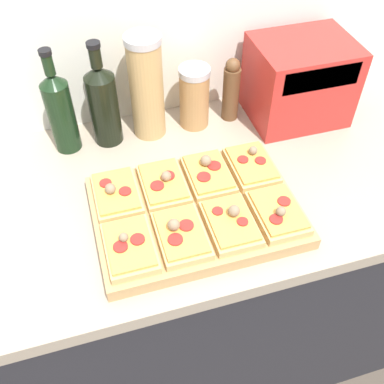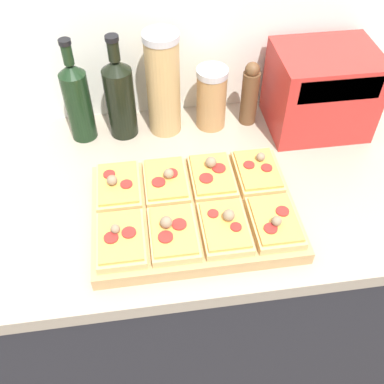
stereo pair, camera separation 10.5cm
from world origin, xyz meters
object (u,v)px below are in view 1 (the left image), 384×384
object	(u,v)px
grain_jar_tall	(146,88)
grain_jar_short	(194,97)
pepper_mill	(231,90)
toaster_oven	(299,81)
wine_bottle	(103,103)
cutting_board	(196,212)
olive_oil_bottle	(60,111)

from	to	relation	value
grain_jar_tall	grain_jar_short	world-z (taller)	grain_jar_tall
pepper_mill	toaster_oven	size ratio (longest dim) A/B	0.66
wine_bottle	pepper_mill	bearing A→B (deg)	0.00
grain_jar_short	toaster_oven	distance (m)	0.30
cutting_board	olive_oil_bottle	distance (m)	0.45
toaster_oven	olive_oil_bottle	bearing A→B (deg)	176.45
cutting_board	wine_bottle	bearing A→B (deg)	113.69
olive_oil_bottle	cutting_board	bearing A→B (deg)	-52.61
grain_jar_tall	pepper_mill	xyz separation A→B (m)	(0.24, 0.00, -0.05)
grain_jar_tall	toaster_oven	bearing A→B (deg)	-5.44
toaster_oven	wine_bottle	bearing A→B (deg)	175.73
cutting_board	grain_jar_tall	xyz separation A→B (m)	(-0.03, 0.34, 0.13)
olive_oil_bottle	wine_bottle	size ratio (longest dim) A/B	1.00
cutting_board	pepper_mill	distance (m)	0.41
wine_bottle	toaster_oven	size ratio (longest dim) A/B	1.01
wine_bottle	grain_jar_short	xyz separation A→B (m)	(0.25, 0.00, -0.03)
olive_oil_bottle	pepper_mill	bearing A→B (deg)	0.00
wine_bottle	pepper_mill	xyz separation A→B (m)	(0.36, 0.00, -0.03)
grain_jar_tall	pepper_mill	size ratio (longest dim) A/B	1.53
wine_bottle	pepper_mill	size ratio (longest dim) A/B	1.53
grain_jar_tall	pepper_mill	bearing A→B (deg)	0.00
cutting_board	olive_oil_bottle	xyz separation A→B (m)	(-0.26, 0.34, 0.10)
wine_bottle	grain_jar_short	size ratio (longest dim) A/B	1.62
toaster_oven	cutting_board	bearing A→B (deg)	-142.65
wine_bottle	pepper_mill	world-z (taller)	wine_bottle
grain_jar_short	olive_oil_bottle	bearing A→B (deg)	180.00
wine_bottle	grain_jar_tall	distance (m)	0.12
olive_oil_bottle	grain_jar_tall	xyz separation A→B (m)	(0.23, -0.00, 0.03)
grain_jar_tall	toaster_oven	world-z (taller)	grain_jar_tall
grain_jar_tall	cutting_board	bearing A→B (deg)	-84.58
grain_jar_tall	grain_jar_short	xyz separation A→B (m)	(0.13, 0.00, -0.06)
grain_jar_tall	toaster_oven	size ratio (longest dim) A/B	1.00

